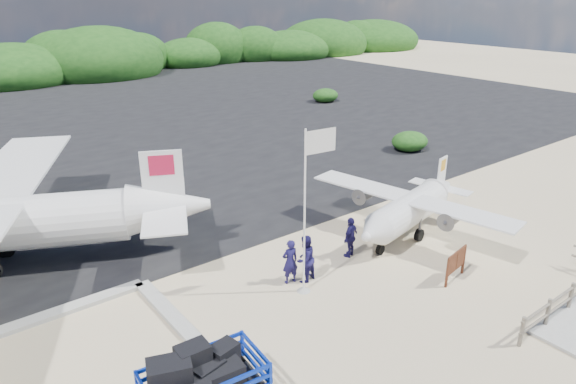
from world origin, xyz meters
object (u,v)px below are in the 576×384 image
flagpole (304,291)px  signboard (454,280)px  crew_b (305,259)px  crew_c (351,237)px  crew_a (290,262)px  aircraft_large (295,114)px

flagpole → signboard: (4.77, -2.78, 0.00)m
signboard → crew_b: size_ratio=0.83×
crew_b → crew_c: size_ratio=1.07×
signboard → crew_a: size_ratio=0.87×
flagpole → crew_c: (3.05, 0.84, 0.83)m
crew_a → aircraft_large: (16.75, 20.83, -0.84)m
flagpole → signboard: size_ratio=3.95×
crew_a → crew_b: (0.50, -0.23, 0.04)m
signboard → crew_a: 6.01m
crew_a → crew_c: crew_a is taller
flagpole → crew_c: flagpole is taller
flagpole → crew_a: 1.12m
signboard → crew_c: crew_c is taller
signboard → crew_b: 5.48m
crew_b → aircraft_large: aircraft_large is taller
flagpole → crew_b: (0.48, 0.51, 0.89)m
signboard → aircraft_large: size_ratio=0.08×
crew_a → aircraft_large: aircraft_large is taller
crew_b → crew_c: crew_b is taller
flagpole → crew_b: flagpole is taller
crew_b → crew_c: 2.59m
crew_a → signboard: bearing=152.8°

